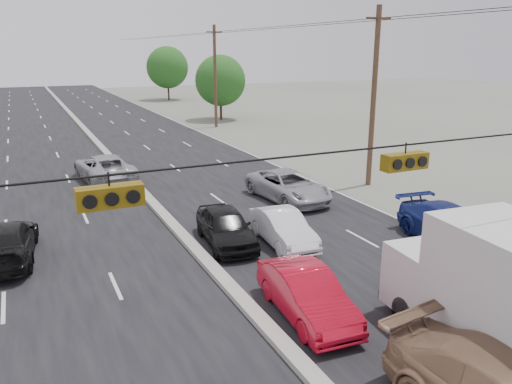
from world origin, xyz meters
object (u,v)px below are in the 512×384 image
Objects in this scene: tree_right_far at (167,67)px; queue_car_b at (283,228)px; queue_car_d at (451,227)px; queue_car_c at (288,186)px; oncoming_near at (5,242)px; utility_pole_right_c at (215,76)px; queue_car_a at (226,227)px; oncoming_far at (104,168)px; red_sedan at (307,295)px; utility_pole_right_b at (374,97)px; tree_right_mid at (220,81)px.

tree_right_far reaches higher than queue_car_b.
queue_car_c is at bearing 116.20° from queue_car_d.
queue_car_c reaches higher than oncoming_near.
tree_right_far is 62.49m from queue_car_b.
utility_pole_right_c is 2.26× the size of queue_car_a.
oncoming_near is 11.78m from oncoming_far.
utility_pole_right_b is at bearing 50.36° from red_sedan.
tree_right_mid is 1.39× the size of oncoming_near.
red_sedan is at bearing -107.47° from queue_car_b.
tree_right_mid is 28.12m from oncoming_far.
oncoming_near is (-10.20, 2.99, 0.06)m from queue_car_b.
queue_car_d is at bearing -75.68° from queue_car_c.
tree_right_far is 1.96× the size of queue_car_b.
oncoming_near is at bearing 172.29° from queue_car_a.
queue_car_c is (3.20, 5.33, 0.07)m from queue_car_b.
queue_car_a is (-14.60, -60.10, -4.20)m from tree_right_far.
queue_car_d is (2.90, -8.33, 0.01)m from queue_car_c.
red_sedan is 5.77m from queue_car_b.
queue_car_d is at bearing 165.35° from oncoming_near.
tree_right_far is 62.51m from oncoming_near.
queue_car_d is (-2.90, -9.09, -4.33)m from utility_pole_right_b.
utility_pole_right_c is at bearing 72.44° from queue_car_c.
queue_car_a is at bearing 161.08° from queue_car_d.
red_sedan is (-11.10, -36.46, -4.39)m from utility_pole_right_c.
queue_car_b is 6.80m from queue_car_d.
queue_car_b is (-9.00, -31.08, -4.42)m from utility_pole_right_c.
tree_right_far is (1.00, 25.00, 0.62)m from tree_right_mid.
queue_car_b is at bearing 160.78° from queue_car_d.
queue_car_c is (-9.30, -55.75, -4.19)m from tree_right_far.
tree_right_far reaches higher than queue_car_c.
tree_right_far is at bearing 75.66° from queue_car_c.
oncoming_far is at bearing 130.68° from queue_car_d.
tree_right_far reaches higher than oncoming_near.
queue_car_b is at bearing -101.57° from tree_right_far.
utility_pole_right_b reaches higher than red_sedan.
oncoming_far reaches higher than queue_car_c.
utility_pole_right_c reaches higher than oncoming_far.
utility_pole_right_c is at bearing 77.52° from red_sedan.
oncoming_near is (-13.40, -2.34, -0.02)m from queue_car_c.
oncoming_far is at bearing 151.87° from utility_pole_right_b.
queue_car_a is (0.00, 6.36, 0.03)m from red_sedan.
oncoming_near is at bearing -123.25° from tree_right_mid.
queue_car_d is (-6.40, -64.09, -4.18)m from tree_right_far.
queue_car_b is at bearing 104.87° from oncoming_far.
queue_car_d is at bearing -97.87° from tree_right_mid.
oncoming_near is at bearing -174.96° from queue_car_c.
tree_right_mid reaches higher than oncoming_far.
queue_car_c is at bearing 62.87° from queue_car_b.
queue_car_b is at bearing -106.15° from utility_pole_right_c.
oncoming_far reaches higher than oncoming_near.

